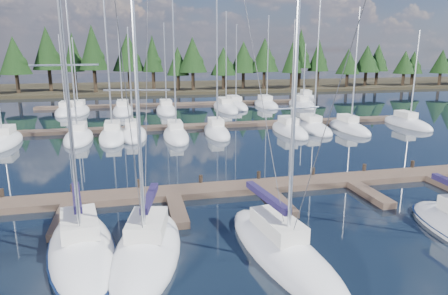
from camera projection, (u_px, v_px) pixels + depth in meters
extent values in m
plane|color=black|center=(223.00, 147.00, 37.72)|extent=(260.00, 260.00, 0.00)
cube|color=#2E2719|center=(168.00, 87.00, 94.48)|extent=(220.00, 30.00, 0.60)
cube|color=brown|center=(263.00, 186.00, 26.30)|extent=(44.00, 2.00, 0.40)
cube|color=brown|center=(63.00, 221.00, 20.89)|extent=(0.90, 4.00, 0.40)
cube|color=brown|center=(177.00, 211.00, 22.17)|extent=(0.90, 4.00, 0.40)
cube|color=brown|center=(279.00, 202.00, 23.46)|extent=(0.90, 4.00, 0.40)
cube|color=brown|center=(370.00, 194.00, 24.75)|extent=(0.90, 4.00, 0.40)
cylinder|color=black|center=(2.00, 196.00, 23.76)|extent=(0.26, 0.26, 0.90)
cylinder|color=black|center=(73.00, 191.00, 24.62)|extent=(0.26, 0.26, 0.90)
cylinder|color=black|center=(139.00, 186.00, 25.48)|extent=(0.26, 0.26, 0.90)
cylinder|color=black|center=(201.00, 182.00, 26.33)|extent=(0.26, 0.26, 0.90)
cylinder|color=black|center=(259.00, 178.00, 27.19)|extent=(0.26, 0.26, 0.90)
cylinder|color=black|center=(313.00, 174.00, 28.05)|extent=(0.26, 0.26, 0.90)
cylinder|color=black|center=(364.00, 170.00, 28.91)|extent=(0.26, 0.26, 0.90)
cylinder|color=black|center=(412.00, 167.00, 29.76)|extent=(0.26, 0.26, 0.90)
cube|color=brown|center=(205.00, 126.00, 47.14)|extent=(50.00, 1.80, 0.40)
cube|color=brown|center=(184.00, 104.00, 66.09)|extent=(46.00, 1.80, 0.40)
ellipsoid|color=silver|center=(82.00, 252.00, 17.79)|extent=(4.14, 8.97, 1.90)
cube|color=silver|center=(79.00, 223.00, 17.89)|extent=(1.96, 2.97, 0.70)
cylinder|color=silver|center=(66.00, 82.00, 15.61)|extent=(0.18, 0.18, 13.36)
cylinder|color=silver|center=(77.00, 200.00, 18.65)|extent=(0.71, 3.77, 0.12)
cube|color=#1C153C|center=(77.00, 197.00, 18.61)|extent=(0.91, 3.64, 0.30)
cylinder|color=silver|center=(65.00, 65.00, 15.45)|extent=(2.51, 0.47, 0.07)
cylinder|color=#3F3F44|center=(67.00, 91.00, 13.97)|extent=(0.62, 3.70, 13.67)
cylinder|color=#3F3F44|center=(66.00, 82.00, 17.71)|extent=(0.75, 4.55, 13.67)
ellipsoid|color=#0C1B3E|center=(82.00, 251.00, 17.77)|extent=(4.30, 9.33, 0.18)
ellipsoid|color=silver|center=(147.00, 253.00, 17.67)|extent=(4.37, 8.48, 1.90)
cube|color=silver|center=(147.00, 224.00, 17.78)|extent=(2.05, 2.84, 0.70)
cylinder|color=silver|center=(138.00, 105.00, 15.69)|extent=(0.19, 0.19, 11.63)
cylinder|color=silver|center=(150.00, 201.00, 18.54)|extent=(0.80, 3.51, 0.12)
cube|color=#1C153C|center=(150.00, 198.00, 18.50)|extent=(0.99, 3.40, 0.30)
cylinder|color=silver|center=(137.00, 90.00, 15.55)|extent=(2.56, 0.57, 0.07)
cylinder|color=#3F3F44|center=(129.00, 116.00, 14.04)|extent=(0.70, 3.44, 11.94)
cylinder|color=#3F3F44|center=(146.00, 102.00, 17.81)|extent=(0.86, 4.24, 11.94)
ellipsoid|color=silver|center=(282.00, 254.00, 17.62)|extent=(3.81, 9.82, 1.90)
cube|color=silver|center=(278.00, 225.00, 17.77)|extent=(1.79, 3.22, 0.70)
cylinder|color=silver|center=(293.00, 121.00, 15.75)|extent=(0.18, 0.18, 10.36)
cylinder|color=silver|center=(267.00, 200.00, 18.64)|extent=(0.70, 4.18, 0.12)
cube|color=#1C153C|center=(267.00, 197.00, 18.60)|extent=(0.90, 4.03, 0.30)
cylinder|color=silver|center=(294.00, 108.00, 15.63)|extent=(2.25, 0.38, 0.07)
cylinder|color=#3F3F44|center=(323.00, 135.00, 13.92)|extent=(0.60, 4.10, 10.67)
cylinder|color=#3F3F44|center=(265.00, 115.00, 18.09)|extent=(0.73, 5.05, 10.67)
ellipsoid|color=silver|center=(5.00, 143.00, 38.73)|extent=(2.60, 7.90, 1.90)
cube|color=silver|center=(5.00, 130.00, 38.81)|extent=(1.43, 2.53, 0.70)
ellipsoid|color=silver|center=(79.00, 139.00, 40.51)|extent=(2.77, 7.80, 1.90)
cube|color=silver|center=(78.00, 126.00, 40.59)|extent=(1.52, 2.50, 0.70)
cylinder|color=silver|center=(72.00, 66.00, 38.41)|extent=(0.16, 0.16, 12.83)
ellipsoid|color=silver|center=(113.00, 137.00, 41.20)|extent=(2.76, 8.68, 1.90)
cube|color=silver|center=(112.00, 125.00, 41.33)|extent=(1.52, 2.78, 0.70)
cylinder|color=silver|center=(108.00, 67.00, 39.10)|extent=(0.16, 0.16, 12.54)
ellipsoid|color=silver|center=(133.00, 135.00, 42.05)|extent=(2.82, 7.48, 1.90)
cube|color=silver|center=(133.00, 124.00, 42.12)|extent=(1.55, 2.39, 0.70)
cylinder|color=silver|center=(130.00, 79.00, 40.28)|extent=(0.16, 0.16, 10.13)
ellipsoid|color=silver|center=(176.00, 137.00, 41.48)|extent=(2.52, 8.07, 1.90)
cube|color=silver|center=(175.00, 125.00, 41.58)|extent=(1.38, 2.58, 0.70)
cylinder|color=silver|center=(174.00, 63.00, 39.30)|extent=(0.16, 0.16, 13.37)
ellipsoid|color=silver|center=(217.00, 133.00, 43.23)|extent=(2.46, 7.64, 1.90)
cube|color=silver|center=(216.00, 122.00, 43.31)|extent=(1.35, 2.44, 0.70)
cylinder|color=silver|center=(217.00, 63.00, 41.09)|extent=(0.16, 0.16, 13.25)
ellipsoid|color=silver|center=(289.00, 131.00, 44.17)|extent=(2.69, 8.33, 1.90)
cube|color=silver|center=(288.00, 120.00, 44.28)|extent=(1.48, 2.67, 0.70)
cylinder|color=silver|center=(293.00, 73.00, 42.27)|extent=(0.16, 0.16, 10.99)
ellipsoid|color=silver|center=(312.00, 129.00, 45.59)|extent=(2.81, 8.49, 1.90)
cube|color=silver|center=(311.00, 118.00, 45.71)|extent=(1.55, 2.72, 0.70)
cylinder|color=silver|center=(317.00, 57.00, 43.28)|extent=(0.16, 0.16, 14.34)
ellipsoid|color=silver|center=(349.00, 129.00, 45.43)|extent=(2.43, 8.23, 1.90)
cube|color=silver|center=(348.00, 118.00, 45.54)|extent=(1.34, 2.63, 0.70)
cylinder|color=silver|center=(356.00, 67.00, 43.37)|extent=(0.16, 0.16, 12.32)
ellipsoid|color=silver|center=(407.00, 125.00, 48.12)|extent=(2.60, 8.37, 1.90)
cube|color=silver|center=(406.00, 114.00, 48.24)|extent=(1.43, 2.68, 0.70)
cylinder|color=silver|center=(415.00, 75.00, 46.32)|extent=(0.16, 0.16, 10.10)
ellipsoid|color=silver|center=(66.00, 112.00, 57.54)|extent=(2.89, 8.42, 1.90)
cube|color=silver|center=(66.00, 104.00, 57.65)|extent=(1.59, 2.69, 0.70)
cylinder|color=silver|center=(62.00, 71.00, 55.75)|extent=(0.16, 0.16, 9.99)
ellipsoid|color=silver|center=(79.00, 112.00, 58.35)|extent=(2.92, 8.79, 1.90)
cube|color=silver|center=(79.00, 103.00, 58.48)|extent=(1.61, 2.81, 0.70)
cylinder|color=silver|center=(75.00, 72.00, 56.58)|extent=(0.16, 0.16, 9.62)
ellipsoid|color=silver|center=(123.00, 111.00, 58.63)|extent=(2.89, 10.25, 1.90)
cube|color=silver|center=(123.00, 103.00, 58.83)|extent=(1.59, 3.28, 0.70)
cylinder|color=silver|center=(120.00, 62.00, 56.46)|extent=(0.16, 0.16, 12.44)
ellipsoid|color=silver|center=(166.00, 111.00, 59.14)|extent=(2.88, 9.57, 1.90)
cube|color=silver|center=(166.00, 102.00, 59.31)|extent=(1.58, 3.06, 0.70)
cylinder|color=silver|center=(165.00, 65.00, 57.10)|extent=(0.16, 0.16, 11.64)
ellipsoid|color=silver|center=(225.00, 108.00, 61.49)|extent=(2.90, 11.37, 1.90)
cube|color=silver|center=(224.00, 100.00, 61.74)|extent=(1.59, 3.64, 0.70)
cylinder|color=silver|center=(226.00, 58.00, 59.15)|extent=(0.16, 0.16, 13.39)
ellipsoid|color=silver|center=(235.00, 106.00, 64.27)|extent=(2.99, 11.00, 1.90)
cube|color=silver|center=(234.00, 98.00, 64.50)|extent=(1.64, 3.52, 0.70)
cylinder|color=silver|center=(236.00, 63.00, 62.15)|extent=(0.16, 0.16, 11.73)
ellipsoid|color=silver|center=(266.00, 105.00, 65.02)|extent=(2.99, 8.66, 1.90)
cube|color=silver|center=(265.00, 98.00, 65.14)|extent=(1.64, 2.77, 0.70)
cylinder|color=silver|center=(268.00, 59.00, 62.85)|extent=(0.16, 0.16, 13.09)
ellipsoid|color=silver|center=(302.00, 105.00, 64.66)|extent=(2.75, 8.95, 1.90)
cube|color=silver|center=(301.00, 98.00, 64.80)|extent=(1.51, 2.87, 0.70)
cylinder|color=silver|center=(304.00, 73.00, 62.99)|extent=(0.16, 0.16, 8.85)
ellipsoid|color=silver|center=(305.00, 103.00, 67.67)|extent=(4.21, 8.17, 1.56)
cube|color=silver|center=(305.00, 97.00, 67.42)|extent=(2.82, 4.60, 1.04)
cube|color=silver|center=(306.00, 92.00, 66.84)|extent=(1.98, 2.97, 0.78)
cylinder|color=silver|center=(305.00, 89.00, 67.85)|extent=(0.10, 0.10, 1.39)
cylinder|color=black|center=(18.00, 84.00, 78.23)|extent=(0.70, 0.70, 3.71)
cone|color=black|center=(14.00, 55.00, 76.93)|extent=(5.92, 5.92, 7.21)
ellipsoid|color=black|center=(18.00, 64.00, 77.43)|extent=(3.55, 3.55, 3.55)
cylinder|color=black|center=(50.00, 80.00, 82.29)|extent=(0.70, 0.70, 4.40)
cone|color=black|center=(47.00, 48.00, 80.75)|extent=(6.15, 6.15, 8.55)
ellipsoid|color=black|center=(51.00, 58.00, 81.32)|extent=(3.69, 3.69, 3.69)
cylinder|color=black|center=(75.00, 81.00, 82.62)|extent=(0.70, 0.70, 4.01)
cone|color=black|center=(73.00, 52.00, 81.21)|extent=(4.10, 4.10, 7.80)
ellipsoid|color=black|center=(76.00, 61.00, 81.75)|extent=(2.46, 2.46, 2.46)
cylinder|color=black|center=(95.00, 81.00, 79.97)|extent=(0.70, 0.70, 4.47)
cone|color=black|center=(93.00, 47.00, 78.40)|extent=(5.60, 5.60, 8.69)
ellipsoid|color=black|center=(96.00, 58.00, 78.98)|extent=(3.36, 3.36, 3.36)
cylinder|color=black|center=(130.00, 80.00, 84.87)|extent=(0.70, 0.70, 4.00)
cone|color=black|center=(128.00, 52.00, 83.46)|extent=(6.68, 6.68, 7.78)
ellipsoid|color=black|center=(131.00, 61.00, 83.99)|extent=(4.01, 4.01, 4.01)
cylinder|color=black|center=(154.00, 81.00, 84.54)|extent=(0.70, 0.70, 3.85)
cone|color=black|center=(152.00, 53.00, 83.19)|extent=(4.38, 4.38, 7.49)
ellipsoid|color=black|center=(155.00, 62.00, 83.71)|extent=(2.63, 2.63, 2.63)
cylinder|color=black|center=(178.00, 82.00, 85.71)|extent=(0.70, 0.70, 3.04)
cone|color=black|center=(178.00, 61.00, 84.65)|extent=(4.79, 4.79, 5.92)
ellipsoid|color=black|center=(180.00, 68.00, 85.07)|extent=(2.87, 2.87, 2.87)
cylinder|color=black|center=(193.00, 81.00, 84.97)|extent=(0.70, 0.70, 3.73)
cone|color=black|center=(193.00, 55.00, 83.66)|extent=(6.12, 6.12, 7.25)
ellipsoid|color=black|center=(195.00, 63.00, 84.16)|extent=(3.67, 3.67, 3.67)
cylinder|color=black|center=(223.00, 82.00, 86.77)|extent=(0.70, 0.70, 3.03)
cone|color=black|center=(223.00, 61.00, 85.71)|extent=(5.60, 5.60, 5.89)
ellipsoid|color=black|center=(226.00, 67.00, 86.14)|extent=(3.36, 3.36, 3.36)
cylinder|color=black|center=(243.00, 80.00, 88.89)|extent=(0.70, 0.70, 3.46)
cone|color=black|center=(243.00, 57.00, 87.68)|extent=(6.21, 6.21, 6.73)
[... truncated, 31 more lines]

